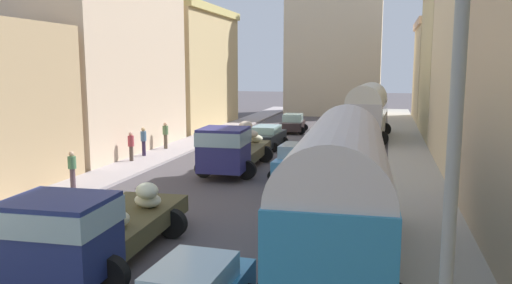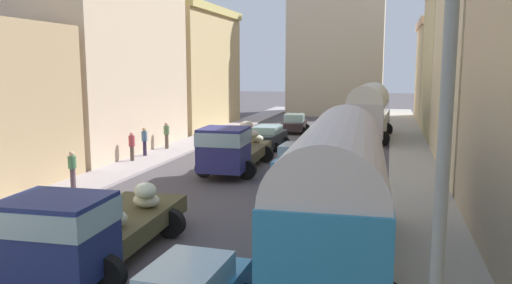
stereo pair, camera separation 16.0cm
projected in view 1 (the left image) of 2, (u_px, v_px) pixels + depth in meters
name	position (u px, v px, depth m)	size (l,w,h in m)	color
ground_plane	(285.00, 156.00, 29.89)	(154.00, 154.00, 0.00)	#504A4E
sidewalk_left	(173.00, 150.00, 31.68)	(2.50, 70.00, 0.14)	#ABA0A3
sidewalk_right	(411.00, 161.00, 28.08)	(2.50, 70.00, 0.14)	#ABA69B
building_left_2	(102.00, 43.00, 30.74)	(5.74, 12.49, 13.49)	beige
building_left_3	(190.00, 68.00, 43.72)	(5.51, 12.57, 10.39)	tan
building_right_2	(500.00, 39.00, 25.02)	(5.88, 13.31, 13.34)	beige
building_right_3	(463.00, 61.00, 37.14)	(5.91, 11.12, 11.50)	#D9C287
building_right_4	(439.00, 71.00, 48.19)	(4.62, 10.27, 9.70)	beige
distant_church	(334.00, 43.00, 55.02)	(10.21, 6.72, 22.56)	beige
parked_bus_0	(340.00, 186.00, 12.96)	(3.51, 9.51, 4.04)	teal
parked_bus_1	(367.00, 109.00, 36.43)	(3.54, 8.64, 4.11)	silver
cargo_truck_0	(90.00, 227.00, 12.95)	(3.38, 6.75, 2.31)	navy
cargo_truck_1	(232.00, 147.00, 25.07)	(3.19, 7.53, 2.47)	navy
car_0	(266.00, 137.00, 32.77)	(2.43, 4.35, 1.48)	#202529
car_1	(293.00, 123.00, 40.63)	(2.41, 3.69, 1.52)	#2D2324
car_3	(298.00, 162.00, 23.83)	(2.44, 3.68, 1.66)	#448ECA
car_4	(332.00, 129.00, 36.75)	(2.43, 4.07, 1.61)	slate
pedestrian_0	(165.00, 135.00, 31.71)	(0.39, 0.39, 1.83)	brown
pedestrian_1	(144.00, 140.00, 29.17)	(0.37, 0.37, 1.81)	#2F233D
pedestrian_2	(131.00, 145.00, 27.58)	(0.45, 0.45, 1.75)	#4E3F36
pedestrian_3	(72.00, 169.00, 21.13)	(0.45, 0.45, 1.79)	#4F3C44
streetlamp_near	(431.00, 184.00, 5.87)	(1.77, 0.28, 6.62)	gray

